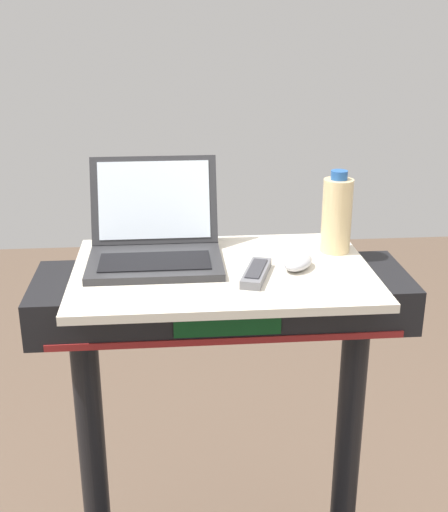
# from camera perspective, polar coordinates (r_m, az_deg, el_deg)

# --- Properties ---
(desk_board) EXTENTS (0.71, 0.48, 0.02)m
(desk_board) POSITION_cam_1_polar(r_m,az_deg,el_deg) (1.58, -0.16, -1.41)
(desk_board) COLOR beige
(desk_board) RESTS_ON treadmill_base
(laptop) EXTENTS (0.32, 0.30, 0.23)m
(laptop) POSITION_cam_1_polar(r_m,az_deg,el_deg) (1.62, -5.98, 1.28)
(laptop) COLOR #2D2D30
(laptop) RESTS_ON desk_board
(computer_mouse) EXTENTS (0.10, 0.12, 0.03)m
(computer_mouse) POSITION_cam_1_polar(r_m,az_deg,el_deg) (1.57, 6.39, -0.51)
(computer_mouse) COLOR #B2B2B7
(computer_mouse) RESTS_ON desk_board
(water_bottle) EXTENTS (0.07, 0.07, 0.21)m
(water_bottle) POSITION_cam_1_polar(r_m,az_deg,el_deg) (1.68, 9.70, 3.54)
(water_bottle) COLOR beige
(water_bottle) RESTS_ON desk_board
(tv_remote) EXTENTS (0.09, 0.17, 0.02)m
(tv_remote) POSITION_cam_1_polar(r_m,az_deg,el_deg) (1.52, 2.79, -1.46)
(tv_remote) COLOR slate
(tv_remote) RESTS_ON desk_board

